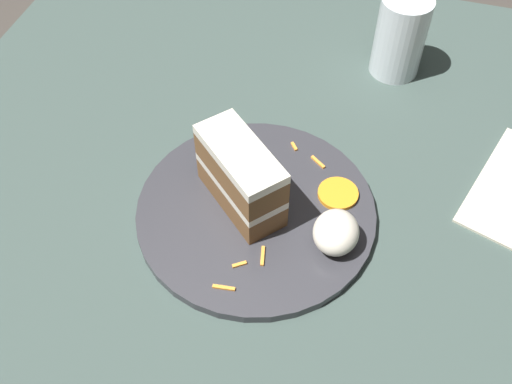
# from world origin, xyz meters

# --- Properties ---
(ground_plane) EXTENTS (6.00, 6.00, 0.00)m
(ground_plane) POSITION_xyz_m (0.00, 0.00, 0.00)
(ground_plane) COLOR #38332D
(ground_plane) RESTS_ON ground
(dining_table) EXTENTS (1.14, 1.04, 0.04)m
(dining_table) POSITION_xyz_m (0.00, 0.00, 0.02)
(dining_table) COLOR #384742
(dining_table) RESTS_ON ground
(plate) EXTENTS (0.30, 0.30, 0.01)m
(plate) POSITION_xyz_m (0.02, 0.02, 0.05)
(plate) COLOR #333338
(plate) RESTS_ON dining_table
(cake_slice) EXTENTS (0.12, 0.13, 0.09)m
(cake_slice) POSITION_xyz_m (0.03, 0.04, 0.10)
(cake_slice) COLOR brown
(cake_slice) RESTS_ON plate
(cream_dollop) EXTENTS (0.06, 0.05, 0.05)m
(cream_dollop) POSITION_xyz_m (0.00, -0.08, 0.08)
(cream_dollop) COLOR silver
(cream_dollop) RESTS_ON plate
(orange_garnish) EXTENTS (0.05, 0.05, 0.01)m
(orange_garnish) POSITION_xyz_m (0.07, -0.07, 0.06)
(orange_garnish) COLOR orange
(orange_garnish) RESTS_ON plate
(carrot_shreds_scatter) EXTENTS (0.24, 0.08, 0.00)m
(carrot_shreds_scatter) POSITION_xyz_m (0.00, -0.00, 0.05)
(carrot_shreds_scatter) COLOR orange
(carrot_shreds_scatter) RESTS_ON plate
(drinking_glass) EXTENTS (0.07, 0.07, 0.12)m
(drinking_glass) POSITION_xyz_m (0.35, -0.11, 0.09)
(drinking_glass) COLOR silver
(drinking_glass) RESTS_ON dining_table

